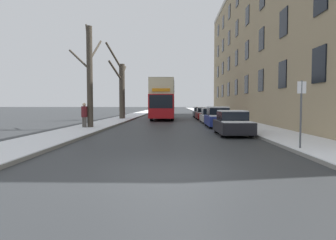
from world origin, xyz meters
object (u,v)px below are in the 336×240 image
object	(u,v)px
parked_car_4	(200,113)
street_sign_post	(301,111)
oncoming_van	(164,107)
parked_car_1	(218,118)
bare_tree_left_0	(90,74)
parked_car_0	(232,124)
double_decker_bus	(163,98)
bare_tree_left_1	(121,88)
parked_car_2	(210,116)
parked_car_3	(204,114)
pedestrian_left_sidewalk	(84,115)

from	to	relation	value
parked_car_4	street_sign_post	bearing A→B (deg)	-87.34
parked_car_4	oncoming_van	bearing A→B (deg)	115.22
parked_car_1	bare_tree_left_0	bearing A→B (deg)	-167.71
parked_car_0	parked_car_4	bearing A→B (deg)	90.00
parked_car_4	parked_car_0	bearing A→B (deg)	-90.00
bare_tree_left_0	double_decker_bus	xyz separation A→B (m)	(4.64, 13.54, -1.36)
parked_car_4	oncoming_van	size ratio (longest dim) A/B	0.81
bare_tree_left_1	street_sign_post	size ratio (longest dim) A/B	3.15
parked_car_2	oncoming_van	bearing A→B (deg)	102.95
bare_tree_left_1	parked_car_4	world-z (taller)	bare_tree_left_1
bare_tree_left_1	parked_car_2	distance (m)	10.95
parked_car_3	oncoming_van	distance (m)	17.48
parked_car_3	parked_car_4	xyz separation A→B (m)	(0.00, 5.67, -0.01)
bare_tree_left_0	parked_car_3	bearing A→B (deg)	54.45
bare_tree_left_1	parked_car_1	distance (m)	14.06
parked_car_1	parked_car_4	distance (m)	16.69
parked_car_2	parked_car_0	bearing A→B (deg)	-90.00
bare_tree_left_1	parked_car_0	distance (m)	18.73
parked_car_1	parked_car_2	distance (m)	5.15
oncoming_van	street_sign_post	xyz separation A→B (m)	(6.52, -39.67, 0.25)
parked_car_0	parked_car_2	size ratio (longest dim) A/B	0.95
street_sign_post	parked_car_2	bearing A→B (deg)	94.44
bare_tree_left_0	parked_car_1	world-z (taller)	bare_tree_left_0
parked_car_2	parked_car_4	size ratio (longest dim) A/B	1.08
parked_car_0	parked_car_4	xyz separation A→B (m)	(0.00, 22.51, -0.02)
double_decker_bus	pedestrian_left_sidewalk	bearing A→B (deg)	-109.45
double_decker_bus	oncoming_van	world-z (taller)	double_decker_bus
bare_tree_left_0	oncoming_van	distance (m)	30.14
bare_tree_left_1	parked_car_2	bearing A→B (deg)	-28.47
parked_car_3	pedestrian_left_sidewalk	distance (m)	16.55
parked_car_4	oncoming_van	distance (m)	12.19
parked_car_3	pedestrian_left_sidewalk	size ratio (longest dim) A/B	2.35
bare_tree_left_1	parked_car_0	bearing A→B (deg)	-59.87
parked_car_0	parked_car_1	distance (m)	5.82
bare_tree_left_1	oncoming_van	distance (m)	18.13
double_decker_bus	parked_car_0	world-z (taller)	double_decker_bus
parked_car_2	parked_car_3	world-z (taller)	parked_car_2
pedestrian_left_sidewalk	parked_car_4	bearing A→B (deg)	-80.56
oncoming_van	parked_car_4	bearing A→B (deg)	-64.78
parked_car_1	street_sign_post	xyz separation A→B (m)	(1.33, -11.97, 0.79)
parked_car_3	oncoming_van	xyz separation A→B (m)	(-5.19, 16.69, 0.62)
parked_car_2	street_sign_post	bearing A→B (deg)	-85.56
street_sign_post	oncoming_van	bearing A→B (deg)	99.33
bare_tree_left_1	parked_car_3	xyz separation A→B (m)	(9.29, 0.83, -2.87)
parked_car_1	oncoming_van	xyz separation A→B (m)	(-5.19, 27.70, 0.54)
bare_tree_left_0	parked_car_2	bearing A→B (deg)	37.59
double_decker_bus	parked_car_2	distance (m)	8.12
bare_tree_left_0	pedestrian_left_sidewalk	bearing A→B (deg)	-125.32
bare_tree_left_0	parked_car_4	size ratio (longest dim) A/B	1.96
parked_car_1	parked_car_3	size ratio (longest dim) A/B	0.95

